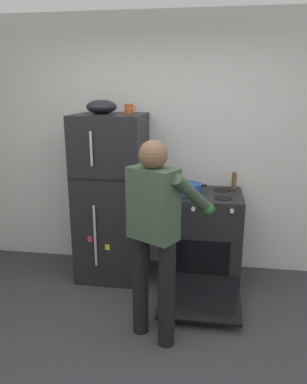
{
  "coord_description": "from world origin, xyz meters",
  "views": [
    {
      "loc": [
        0.44,
        -2.02,
        1.94
      ],
      "look_at": [
        -0.07,
        1.32,
        1.0
      ],
      "focal_mm": 34.62,
      "sensor_mm": 36.0,
      "label": 1
    }
  ],
  "objects_px": {
    "red_pot": "(188,188)",
    "pepper_mill": "(234,181)",
    "stove_range": "(202,238)",
    "refrigerator": "(112,197)",
    "person_cook": "(157,224)",
    "mixing_bowl": "(102,107)",
    "coffee_mug": "(129,109)"
  },
  "relations": [
    {
      "from": "pepper_mill",
      "to": "mixing_bowl",
      "type": "bearing_deg",
      "value": -171.42
    },
    {
      "from": "refrigerator",
      "to": "pepper_mill",
      "type": "distance_m",
      "value": 1.27
    },
    {
      "from": "refrigerator",
      "to": "stove_range",
      "type": "bearing_deg",
      "value": -1.07
    },
    {
      "from": "refrigerator",
      "to": "stove_range",
      "type": "xyz_separation_m",
      "value": [
        0.95,
        -0.02,
        -0.39
      ]
    },
    {
      "from": "red_pot",
      "to": "coffee_mug",
      "type": "bearing_deg",
      "value": 170.58
    },
    {
      "from": "red_pot",
      "to": "pepper_mill",
      "type": "distance_m",
      "value": 0.52
    },
    {
      "from": "stove_range",
      "to": "red_pot",
      "type": "relative_size",
      "value": 3.32
    },
    {
      "from": "coffee_mug",
      "to": "red_pot",
      "type": "bearing_deg",
      "value": -9.42
    },
    {
      "from": "refrigerator",
      "to": "person_cook",
      "type": "bearing_deg",
      "value": -58.52
    },
    {
      "from": "coffee_mug",
      "to": "pepper_mill",
      "type": "height_order",
      "value": "coffee_mug"
    },
    {
      "from": "red_pot",
      "to": "pepper_mill",
      "type": "bearing_deg",
      "value": 28.52
    },
    {
      "from": "stove_range",
      "to": "pepper_mill",
      "type": "height_order",
      "value": "pepper_mill"
    },
    {
      "from": "stove_range",
      "to": "mixing_bowl",
      "type": "bearing_deg",
      "value": 178.99
    },
    {
      "from": "stove_range",
      "to": "person_cook",
      "type": "relative_size",
      "value": 0.77
    },
    {
      "from": "person_cook",
      "to": "refrigerator",
      "type": "bearing_deg",
      "value": 121.48
    },
    {
      "from": "stove_range",
      "to": "person_cook",
      "type": "xyz_separation_m",
      "value": [
        -0.33,
        -0.98,
        0.5
      ]
    },
    {
      "from": "coffee_mug",
      "to": "pepper_mill",
      "type": "distance_m",
      "value": 1.29
    },
    {
      "from": "person_cook",
      "to": "red_pot",
      "type": "relative_size",
      "value": 4.32
    },
    {
      "from": "person_cook",
      "to": "mixing_bowl",
      "type": "bearing_deg",
      "value": 124.69
    },
    {
      "from": "pepper_mill",
      "to": "mixing_bowl",
      "type": "distance_m",
      "value": 1.53
    },
    {
      "from": "stove_range",
      "to": "pepper_mill",
      "type": "bearing_deg",
      "value": 36.0
    },
    {
      "from": "coffee_mug",
      "to": "pepper_mill",
      "type": "xyz_separation_m",
      "value": [
        1.06,
        0.15,
        -0.72
      ]
    },
    {
      "from": "person_cook",
      "to": "red_pot",
      "type": "height_order",
      "value": "person_cook"
    },
    {
      "from": "stove_range",
      "to": "mixing_bowl",
      "type": "distance_m",
      "value": 1.67
    },
    {
      "from": "person_cook",
      "to": "red_pot",
      "type": "distance_m",
      "value": 0.96
    },
    {
      "from": "stove_range",
      "to": "pepper_mill",
      "type": "xyz_separation_m",
      "value": [
        0.3,
        0.22,
        0.57
      ]
    },
    {
      "from": "red_pot",
      "to": "pepper_mill",
      "type": "xyz_separation_m",
      "value": [
        0.46,
        0.25,
        0.04
      ]
    },
    {
      "from": "red_pot",
      "to": "mixing_bowl",
      "type": "xyz_separation_m",
      "value": [
        -0.87,
        0.05,
        0.78
      ]
    },
    {
      "from": "coffee_mug",
      "to": "mixing_bowl",
      "type": "distance_m",
      "value": 0.27
    },
    {
      "from": "person_cook",
      "to": "pepper_mill",
      "type": "relative_size",
      "value": 9.08
    },
    {
      "from": "person_cook",
      "to": "coffee_mug",
      "type": "distance_m",
      "value": 1.38
    },
    {
      "from": "red_pot",
      "to": "coffee_mug",
      "type": "relative_size",
      "value": 3.31
    }
  ]
}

